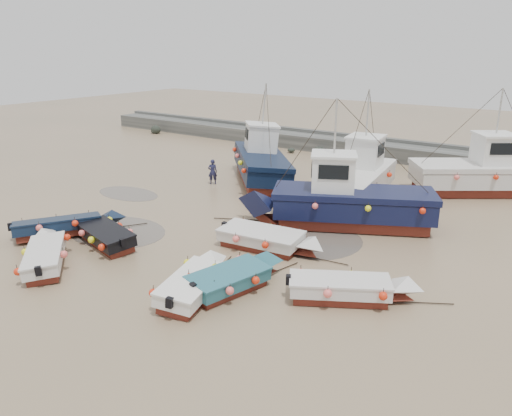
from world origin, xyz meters
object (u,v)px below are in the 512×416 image
at_px(cabin_boat_1, 361,177).
at_px(dinghy_3, 350,287).
at_px(dinghy_1, 66,224).
at_px(cabin_boat_0, 259,160).
at_px(cabin_boat_3, 485,172).
at_px(dinghy_0, 47,252).
at_px(dinghy_5, 268,238).
at_px(cabin_boat_2, 340,200).
at_px(person, 213,184).
at_px(dinghy_2, 235,275).
at_px(dinghy_4, 104,232).
at_px(dinghy_6, 195,280).

bearing_deg(cabin_boat_1, dinghy_3, -75.77).
relative_size(dinghy_1, dinghy_3, 1.08).
xyz_separation_m(cabin_boat_0, cabin_boat_3, (13.01, 5.17, 0.03)).
distance_m(dinghy_0, cabin_boat_0, 16.24).
relative_size(dinghy_3, dinghy_5, 0.89).
height_order(dinghy_0, cabin_boat_2, cabin_boat_2).
xyz_separation_m(cabin_boat_3, person, (-14.68, -7.94, -1.33)).
xyz_separation_m(dinghy_0, cabin_boat_0, (-0.80, 16.20, 0.76)).
distance_m(dinghy_2, dinghy_4, 7.56).
distance_m(dinghy_1, dinghy_2, 9.90).
bearing_deg(dinghy_1, dinghy_5, 56.50).
xyz_separation_m(dinghy_0, dinghy_4, (0.06, 2.81, 0.01)).
bearing_deg(dinghy_6, dinghy_0, 177.19).
relative_size(cabin_boat_1, cabin_boat_3, 1.17).
relative_size(dinghy_3, person, 3.26).
height_order(cabin_boat_0, person, cabin_boat_0).
bearing_deg(dinghy_2, dinghy_4, -167.52).
bearing_deg(dinghy_4, dinghy_0, -166.67).
xyz_separation_m(cabin_boat_2, cabin_boat_3, (4.51, 10.23, 0.02)).
bearing_deg(dinghy_2, person, 146.18).
bearing_deg(dinghy_0, dinghy_2, -31.68).
bearing_deg(cabin_boat_0, person, -164.03).
relative_size(dinghy_0, dinghy_6, 0.93).
xyz_separation_m(dinghy_5, person, (-8.98, 6.87, -0.55)).
bearing_deg(cabin_boat_2, cabin_boat_1, -14.83).
distance_m(dinghy_5, dinghy_6, 4.95).
bearing_deg(dinghy_5, dinghy_0, -51.62).
relative_size(dinghy_3, cabin_boat_2, 0.51).
bearing_deg(dinghy_0, dinghy_5, -6.41).
distance_m(dinghy_2, cabin_boat_3, 19.18).
bearing_deg(dinghy_6, dinghy_3, 13.60).
bearing_deg(cabin_boat_3, dinghy_0, -65.24).
relative_size(dinghy_5, cabin_boat_0, 0.65).
height_order(dinghy_1, cabin_boat_1, cabin_boat_1).
relative_size(dinghy_4, cabin_boat_3, 0.60).
distance_m(dinghy_3, cabin_boat_3, 17.04).
bearing_deg(dinghy_6, cabin_boat_0, 100.79).
bearing_deg(cabin_boat_3, dinghy_6, -51.12).
bearing_deg(dinghy_0, dinghy_3, -30.75).
bearing_deg(dinghy_0, cabin_boat_2, 3.77).
height_order(cabin_boat_0, cabin_boat_3, same).
distance_m(cabin_boat_1, cabin_boat_3, 7.74).
bearing_deg(cabin_boat_1, dinghy_5, -99.09).
distance_m(dinghy_1, person, 11.00).
height_order(dinghy_6, cabin_boat_1, cabin_boat_1).
distance_m(dinghy_1, dinghy_3, 13.88).
relative_size(cabin_boat_2, cabin_boat_3, 1.12).
height_order(dinghy_0, cabin_boat_0, cabin_boat_0).
bearing_deg(cabin_boat_2, dinghy_3, -177.93).
xyz_separation_m(dinghy_0, cabin_boat_2, (7.69, 11.15, 0.76)).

